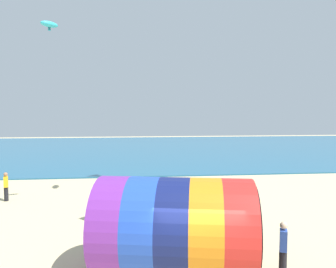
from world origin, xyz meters
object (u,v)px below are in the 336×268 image
object	(u,v)px
kite_handler	(283,249)
giant_inflatable_tube	(175,227)
kite_cyan_parafoil	(49,24)
bystander_near_water	(6,186)

from	to	relation	value
kite_handler	giant_inflatable_tube	bearing A→B (deg)	170.08
giant_inflatable_tube	kite_cyan_parafoil	xyz separation A→B (m)	(-4.98, 5.17, 7.50)
giant_inflatable_tube	kite_cyan_parafoil	size ratio (longest dim) A/B	6.67
kite_handler	bystander_near_water	world-z (taller)	kite_handler
kite_cyan_parafoil	bystander_near_water	bearing A→B (deg)	130.18
kite_handler	bystander_near_water	bearing A→B (deg)	139.77
kite_handler	kite_cyan_parafoil	size ratio (longest dim) A/B	2.20
kite_cyan_parafoil	bystander_near_water	world-z (taller)	kite_cyan_parafoil
kite_handler	bystander_near_water	xyz separation A→B (m)	(-12.00, 10.15, -0.06)
bystander_near_water	giant_inflatable_tube	bearing A→B (deg)	-47.76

